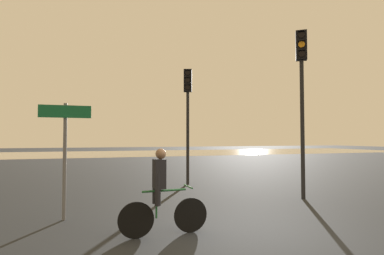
% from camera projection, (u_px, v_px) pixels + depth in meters
% --- Properties ---
extents(ground_plane, '(120.00, 120.00, 0.00)m').
position_uv_depth(ground_plane, '(251.00, 235.00, 5.59)').
color(ground_plane, black).
extents(water_strip, '(80.00, 16.00, 0.01)m').
position_uv_depth(water_strip, '(117.00, 153.00, 36.56)').
color(water_strip, '#9E937F').
rests_on(water_strip, ground).
extents(traffic_light_center, '(0.38, 0.40, 4.58)m').
position_uv_depth(traffic_light_center, '(188.00, 104.00, 11.93)').
color(traffic_light_center, black).
rests_on(traffic_light_center, ground).
extents(traffic_light_near_right, '(0.40, 0.42, 5.10)m').
position_uv_depth(traffic_light_near_right, '(302.00, 83.00, 9.09)').
color(traffic_light_near_right, black).
rests_on(traffic_light_near_right, ground).
extents(direction_sign_post, '(1.10, 0.12, 2.60)m').
position_uv_depth(direction_sign_post, '(65.00, 144.00, 6.67)').
color(direction_sign_post, slate).
rests_on(direction_sign_post, ground).
extents(cyclist, '(1.71, 0.46, 1.62)m').
position_uv_depth(cyclist, '(161.00, 191.00, 5.59)').
color(cyclist, black).
rests_on(cyclist, ground).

